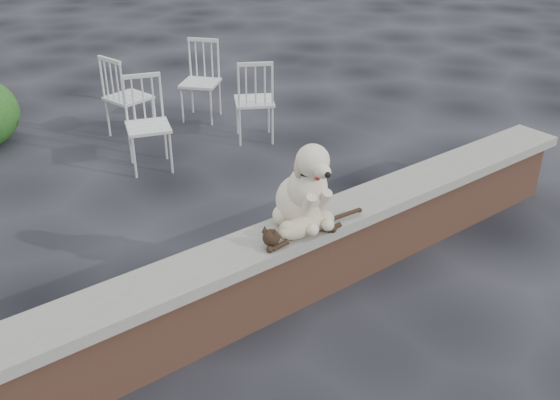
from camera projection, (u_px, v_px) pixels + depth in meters
ground at (272, 307)px, 4.49m from camera, size 60.00×60.00×0.00m
brick_wall at (272, 278)px, 4.37m from camera, size 6.00×0.30×0.50m
capstone at (272, 242)px, 4.23m from camera, size 6.20×0.40×0.08m
dog at (301, 181)px, 4.23m from camera, size 0.48×0.60×0.64m
cat at (306, 224)px, 4.20m from camera, size 1.00×0.35×0.17m
chair_b at (148, 125)px, 6.30m from camera, size 0.72×0.72×0.94m
chair_d at (200, 81)px, 7.56m from camera, size 0.79×0.79×0.94m
chair_c at (254, 99)px, 6.99m from camera, size 0.76×0.76×0.94m
chair_e at (128, 96)px, 7.08m from camera, size 0.67×0.67×0.94m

